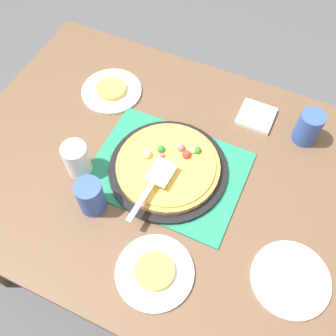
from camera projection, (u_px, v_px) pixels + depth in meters
name	position (u px, v px, depth m)	size (l,w,h in m)	color
ground_plane	(168.00, 250.00, 1.88)	(8.00, 8.00, 0.00)	#4C4C51
dining_table	(168.00, 187.00, 1.34)	(1.40, 1.00, 0.75)	brown
placemat	(168.00, 171.00, 1.24)	(0.48, 0.36, 0.01)	#237F5B
pizza_pan	(168.00, 169.00, 1.23)	(0.38, 0.38, 0.01)	black
pizza	(168.00, 165.00, 1.22)	(0.33, 0.33, 0.05)	#B78442
plate_near_left	(112.00, 91.00, 1.42)	(0.22, 0.22, 0.01)	white
plate_far_right	(155.00, 272.00, 1.07)	(0.22, 0.22, 0.01)	white
plate_side	(290.00, 279.00, 1.06)	(0.22, 0.22, 0.01)	white
served_slice_left	(111.00, 89.00, 1.41)	(0.11, 0.11, 0.02)	#EAB747
served_slice_right	(155.00, 271.00, 1.06)	(0.11, 0.11, 0.02)	#EAB747
cup_near	(77.00, 159.00, 1.20)	(0.08, 0.08, 0.12)	white
cup_far	(308.00, 127.00, 1.26)	(0.08, 0.08, 0.12)	#3351AD
cup_corner	(91.00, 196.00, 1.13)	(0.08, 0.08, 0.12)	#3351AD
pizza_server	(152.00, 184.00, 1.14)	(0.08, 0.23, 0.01)	silver
napkin_stack	(256.00, 116.00, 1.35)	(0.12, 0.12, 0.02)	white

